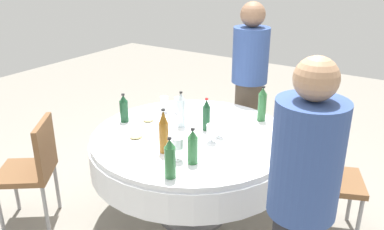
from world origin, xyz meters
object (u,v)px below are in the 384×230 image
Objects in this scene: dining_table at (192,151)px; chair_inner at (325,172)px; bottle_green_right at (262,105)px; person_front at (249,84)px; wine_glass_west at (178,144)px; wine_glass_inner at (164,101)px; chair_far at (34,164)px; bottle_amber_far at (163,132)px; bottle_green_outer at (193,147)px; wine_glass_far at (179,102)px; plate_west at (148,121)px; bottle_clear_rear at (181,110)px; bottle_dark_green_inner at (124,109)px; bottle_dark_green_front at (206,115)px; wine_glass_south at (219,125)px; wine_glass_right at (212,130)px; person_outer at (301,207)px; plate_mid at (136,138)px; bottle_green_south at (170,159)px.

dining_table is 1.80× the size of chair_inner.
bottle_green_right is 0.18× the size of person_front.
wine_glass_west reaches higher than chair_inner.
dining_table is 0.96× the size of person_front.
wine_glass_inner is 1.16m from chair_far.
chair_inner is at bearing 127.99° from bottle_amber_far.
bottle_amber_far is at bearing -95.56° from bottle_green_outer.
wine_glass_far is at bearing 124.63° from wine_glass_inner.
bottle_green_right is at bearing 126.08° from plate_west.
wine_glass_inner is (-0.63, -0.70, -0.01)m from bottle_green_outer.
bottle_green_outer is at bearing -4.98° from bottle_green_right.
bottle_amber_far is 0.37× the size of chair_inner.
bottle_clear_rear is 0.33× the size of chair_far.
plate_west is (0.33, -0.07, -0.08)m from wine_glass_far.
bottle_dark_green_inner is 0.48m from wine_glass_far.
bottle_dark_green_front is 0.16m from wine_glass_south.
wine_glass_west reaches higher than wine_glass_far.
wine_glass_right is 0.11m from wine_glass_south.
person_outer is at bearing 55.77° from wine_glass_right.
wine_glass_right is (-0.34, -0.06, -0.02)m from bottle_green_outer.
chair_far is (0.35, -1.23, -0.34)m from bottle_green_outer.
person_front reaches higher than wine_glass_inner.
chair_inner is at bearing 107.06° from bottle_dark_green_inner.
bottle_amber_far reaches higher than chair_inner.
bottle_clear_rear is (-0.46, -0.41, 0.02)m from bottle_green_outer.
wine_glass_inner is 0.28m from plate_west.
plate_mid is at bearing 55.04° from bottle_dark_green_inner.
bottle_dark_green_front is at bearing 158.04° from dining_table.
wine_glass_inner is 0.12m from wine_glass_far.
bottle_green_outer is 0.56m from plate_mid.
chair_inner is (-0.25, 0.88, -0.34)m from bottle_dark_green_front.
person_front is (-0.79, 0.42, 0.01)m from wine_glass_inner.
wine_glass_right is at bearing -79.79° from person_front.
bottle_green_outer is at bearing 6.80° from wine_glass_south.
bottle_green_right is (-0.46, 0.49, 0.00)m from bottle_clear_rear.
wine_glass_right is 0.65m from wine_glass_far.
plate_mid is (-0.09, -0.44, -0.10)m from wine_glass_west.
bottle_green_south is at bearing 14.14° from bottle_dark_green_front.
wine_glass_south is 0.82× the size of wine_glass_west.
bottle_clear_rear reaches higher than chair_far.
dining_table is 9.63× the size of wine_glass_west.
bottle_green_south is at bearing 22.91° from wine_glass_west.
bottle_green_outer reaches higher than wine_glass_south.
bottle_dark_green_front is at bearing -169.53° from wine_glass_west.
bottle_green_right is 1.23× the size of bottle_dark_green_inner.
bottle_green_south is 1.67× the size of wine_glass_west.
bottle_dark_green_front is 0.50m from plate_west.
wine_glass_right is (0.17, 0.15, -0.02)m from bottle_dark_green_front.
wine_glass_far is at bearing -139.41° from bottle_green_outer.
dining_table is at bearing 98.88° from bottle_dark_green_inner.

